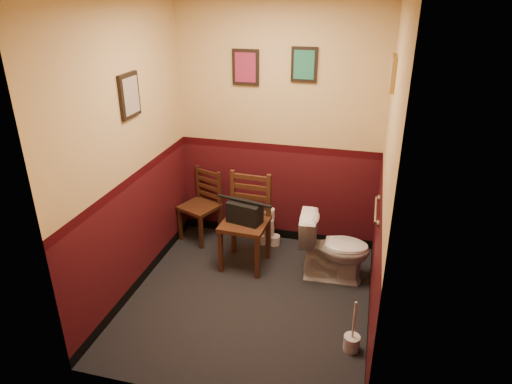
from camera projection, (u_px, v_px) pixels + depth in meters
floor at (249, 298)px, 4.33m from camera, size 2.20×2.40×0.00m
wall_back at (278, 126)px, 4.83m from camera, size 2.20×0.00×2.70m
wall_front at (195, 236)px, 2.71m from camera, size 2.20×0.00×2.70m
wall_left at (128, 154)px, 4.02m from camera, size 0.00×2.40×2.70m
wall_right at (386, 178)px, 3.52m from camera, size 0.00×2.40×2.70m
grab_bar at (376, 210)px, 3.91m from camera, size 0.05×0.56×0.06m
framed_print_back_a at (246, 67)px, 4.64m from camera, size 0.28×0.04×0.36m
framed_print_back_b at (304, 65)px, 4.49m from camera, size 0.26×0.04×0.34m
framed_print_left at (130, 96)px, 3.90m from camera, size 0.04×0.30×0.38m
framed_print_right at (393, 73)px, 3.77m from camera, size 0.04×0.34×0.28m
toilet at (334, 248)px, 4.50m from camera, size 0.72×0.43×0.69m
toilet_brush at (352, 342)px, 3.69m from camera, size 0.13×0.13×0.47m
chair_left at (202, 205)px, 5.22m from camera, size 0.50×0.50×0.82m
chair_right at (246, 222)px, 4.69m from camera, size 0.48×0.48×0.98m
handbag at (245, 212)px, 4.60m from camera, size 0.37×0.24×0.25m
tp_stack at (269, 230)px, 5.16m from camera, size 0.25×0.15×0.44m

